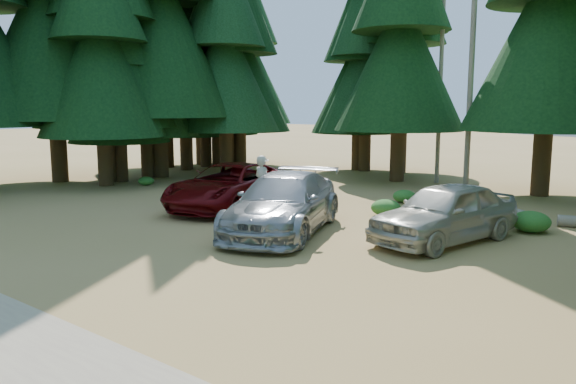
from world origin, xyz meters
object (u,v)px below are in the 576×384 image
at_px(red_pickup, 230,186).
at_px(silver_minivan_right, 445,212).
at_px(silver_minivan_center, 283,203).
at_px(frisbee_player, 263,184).
at_px(log_left, 253,190).
at_px(log_mid, 497,207).

height_order(red_pickup, silver_minivan_right, silver_minivan_right).
bearing_deg(silver_minivan_center, frisbee_player, 127.41).
distance_m(silver_minivan_center, log_left, 7.67).
bearing_deg(log_left, silver_minivan_center, -74.38).
bearing_deg(log_left, red_pickup, -94.52).
xyz_separation_m(silver_minivan_right, log_left, (-9.93, 3.29, -0.69)).
xyz_separation_m(red_pickup, log_mid, (7.83, 5.60, -0.68)).
relative_size(red_pickup, silver_minivan_right, 1.21).
height_order(silver_minivan_right, log_mid, silver_minivan_right).
bearing_deg(log_mid, log_left, -127.29).
bearing_deg(frisbee_player, log_mid, -117.95).
relative_size(frisbee_player, log_mid, 0.62).
height_order(silver_minivan_center, log_mid, silver_minivan_center).
bearing_deg(silver_minivan_right, frisbee_player, -159.37).
distance_m(red_pickup, log_left, 3.71).
relative_size(silver_minivan_center, log_mid, 1.92).
distance_m(silver_minivan_right, log_left, 10.48).
distance_m(silver_minivan_right, log_mid, 5.73).
bearing_deg(log_left, log_mid, -18.68).
height_order(red_pickup, frisbee_player, frisbee_player).
bearing_deg(red_pickup, silver_minivan_right, -13.04).
bearing_deg(log_mid, red_pickup, -105.73).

